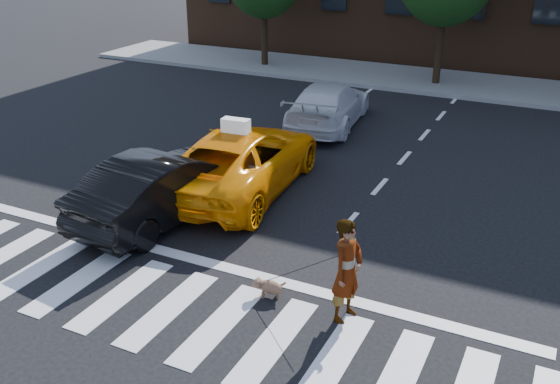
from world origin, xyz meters
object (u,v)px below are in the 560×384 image
object	(u,v)px
taxi	(241,160)
black_sedan	(164,186)
woman	(347,271)
dog	(268,286)
white_suv	(328,105)

from	to	relation	value
taxi	black_sedan	world-z (taller)	taxi
woman	dog	distance (m)	1.59
dog	woman	bearing A→B (deg)	-21.30
black_sedan	dog	size ratio (longest dim) A/B	7.63
taxi	black_sedan	xyz separation A→B (m)	(-0.73, -2.12, -0.01)
white_suv	dog	size ratio (longest dim) A/B	7.94
black_sedan	woman	bearing A→B (deg)	166.10
black_sedan	woman	xyz separation A→B (m)	(4.90, -1.79, 0.15)
taxi	dog	world-z (taller)	taxi
white_suv	dog	bearing A→B (deg)	98.54
taxi	white_suv	xyz separation A→B (m)	(0.00, 5.56, -0.07)
woman	black_sedan	bearing A→B (deg)	83.82
taxi	woman	world-z (taller)	woman
white_suv	woman	world-z (taller)	woman
taxi	dog	xyz separation A→B (m)	(2.73, -3.93, -0.55)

